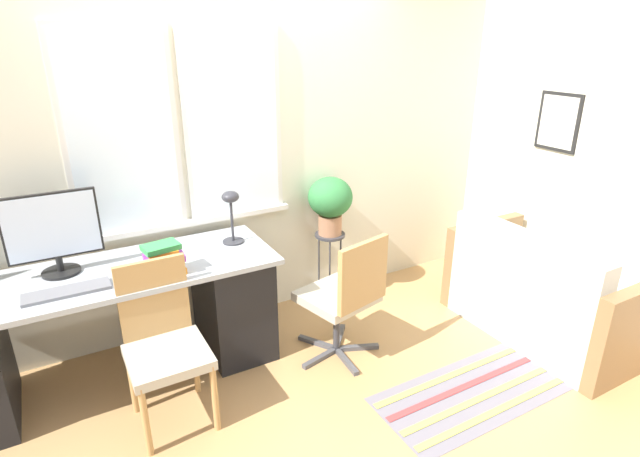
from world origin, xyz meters
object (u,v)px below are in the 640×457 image
object	(u,v)px
mouse	(126,277)
desk_lamp	(231,207)
book_stack	(164,260)
couch_loveseat	(543,296)
keyboard	(67,291)
office_chair_swivel	(345,295)
plant_stand	(330,243)
desk_chair_wooden	(164,342)
potted_plant	(330,201)
monitor	(53,232)

from	to	relation	value
mouse	desk_lamp	bearing A→B (deg)	17.20
book_stack	desk_lamp	bearing A→B (deg)	26.68
book_stack	couch_loveseat	size ratio (longest dim) A/B	0.17
keyboard	book_stack	distance (m)	0.52
office_chair_swivel	plant_stand	size ratio (longest dim) A/B	1.52
desk_chair_wooden	office_chair_swivel	distance (m)	1.15
book_stack	potted_plant	xyz separation A→B (m)	(1.35, 0.42, 0.02)
couch_loveseat	office_chair_swivel	bearing A→B (deg)	72.56
mouse	desk_chair_wooden	bearing A→B (deg)	-71.05
office_chair_swivel	couch_loveseat	distance (m)	1.48
mouse	book_stack	distance (m)	0.22
office_chair_swivel	keyboard	bearing A→B (deg)	-25.01
monitor	office_chair_swivel	bearing A→B (deg)	-20.87
office_chair_swivel	couch_loveseat	bearing A→B (deg)	149.02
desk_lamp	book_stack	distance (m)	0.59
monitor	book_stack	world-z (taller)	monitor
monitor	desk_lamp	xyz separation A→B (m)	(1.03, -0.05, -0.01)
mouse	couch_loveseat	distance (m)	2.80
desk_lamp	office_chair_swivel	size ratio (longest dim) A/B	0.40
monitor	book_stack	bearing A→B (deg)	-30.40
monitor	couch_loveseat	world-z (taller)	monitor
mouse	potted_plant	world-z (taller)	potted_plant
desk_lamp	plant_stand	distance (m)	0.98
potted_plant	desk_chair_wooden	bearing A→B (deg)	-154.40
couch_loveseat	plant_stand	size ratio (longest dim) A/B	2.28
monitor	couch_loveseat	xyz separation A→B (m)	(2.97, -1.04, -0.71)
monitor	book_stack	distance (m)	0.63
keyboard	desk_lamp	size ratio (longest dim) A/B	1.23
desk_chair_wooden	potted_plant	size ratio (longest dim) A/B	2.00
desk_lamp	desk_chair_wooden	distance (m)	0.95
book_stack	monitor	bearing A→B (deg)	149.60
monitor	desk_lamp	bearing A→B (deg)	-2.95
desk_chair_wooden	potted_plant	bearing A→B (deg)	25.11
mouse	desk_chair_wooden	world-z (taller)	desk_chair_wooden
desk_lamp	plant_stand	bearing A→B (deg)	11.06
couch_loveseat	monitor	bearing A→B (deg)	70.73
desk_chair_wooden	office_chair_swivel	size ratio (longest dim) A/B	1.03
monitor	mouse	distance (m)	0.48
desk_lamp	office_chair_swivel	world-z (taller)	desk_lamp
book_stack	desk_chair_wooden	xyz separation A→B (m)	(-0.10, -0.28, -0.36)
monitor	desk_chair_wooden	world-z (taller)	monitor
mouse	office_chair_swivel	distance (m)	1.33
office_chair_swivel	plant_stand	distance (m)	0.77
desk_lamp	office_chair_swivel	xyz separation A→B (m)	(0.54, -0.54, -0.53)
desk_chair_wooden	plant_stand	xyz separation A→B (m)	(1.45, 0.69, 0.03)
keyboard	potted_plant	distance (m)	1.90
couch_loveseat	potted_plant	distance (m)	1.68
plant_stand	potted_plant	bearing A→B (deg)	-135.00
monitor	mouse	world-z (taller)	monitor
desk_lamp	desk_chair_wooden	bearing A→B (deg)	-138.91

